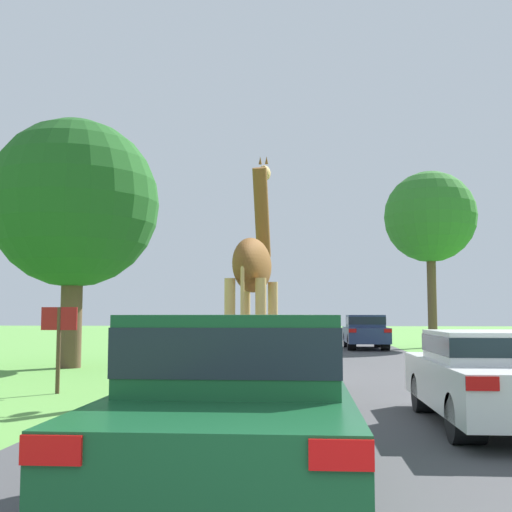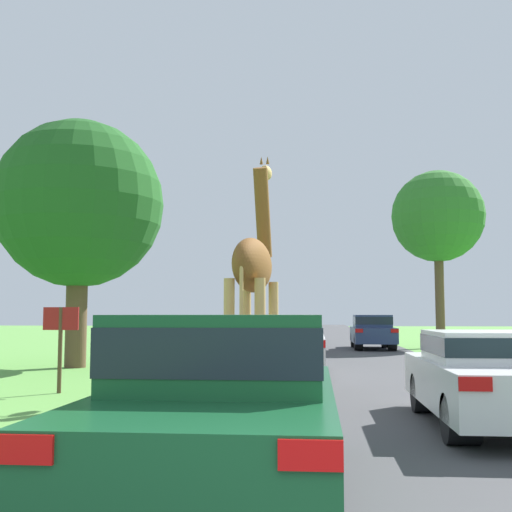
% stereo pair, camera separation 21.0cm
% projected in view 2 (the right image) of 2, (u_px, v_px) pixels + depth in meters
% --- Properties ---
extents(road, '(7.47, 120.00, 0.00)m').
position_uv_depth(road, '(320.00, 345.00, 31.01)').
color(road, '#424244').
rests_on(road, ground).
extents(giraffe_near_road, '(0.92, 2.79, 4.76)m').
position_uv_depth(giraffe_near_road, '(254.00, 272.00, 11.88)').
color(giraffe_near_road, tan).
rests_on(giraffe_near_road, ground).
extents(car_lead_maroon, '(1.80, 4.32, 1.50)m').
position_uv_depth(car_lead_maroon, '(225.00, 400.00, 5.36)').
color(car_lead_maroon, '#144C28').
rests_on(car_lead_maroon, ground).
extents(car_queue_right, '(1.75, 4.33, 1.35)m').
position_uv_depth(car_queue_right, '(278.00, 334.00, 25.07)').
color(car_queue_right, maroon).
rests_on(car_queue_right, ground).
extents(car_queue_left, '(2.00, 4.63, 1.50)m').
position_uv_depth(car_queue_left, '(285.00, 342.00, 16.17)').
color(car_queue_left, silver).
rests_on(car_queue_left, ground).
extents(car_far_ahead, '(1.91, 4.10, 1.28)m').
position_uv_depth(car_far_ahead, '(498.00, 375.00, 8.60)').
color(car_far_ahead, silver).
rests_on(car_far_ahead, ground).
extents(car_verge_right, '(1.73, 4.28, 1.47)m').
position_uv_depth(car_verge_right, '(372.00, 331.00, 27.85)').
color(car_verge_right, navy).
rests_on(car_verge_right, ground).
extents(tree_left_edge, '(4.19, 4.19, 8.08)m').
position_uv_depth(tree_left_edge, '(438.00, 217.00, 29.36)').
color(tree_left_edge, brown).
rests_on(tree_left_edge, ground).
extents(tree_centre_back, '(4.85, 4.85, 7.12)m').
position_uv_depth(tree_centre_back, '(79.00, 205.00, 18.54)').
color(tree_centre_back, brown).
rests_on(tree_centre_back, ground).
extents(sign_post, '(0.70, 0.08, 1.64)m').
position_uv_depth(sign_post, '(61.00, 333.00, 12.35)').
color(sign_post, '#4C3823').
rests_on(sign_post, ground).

